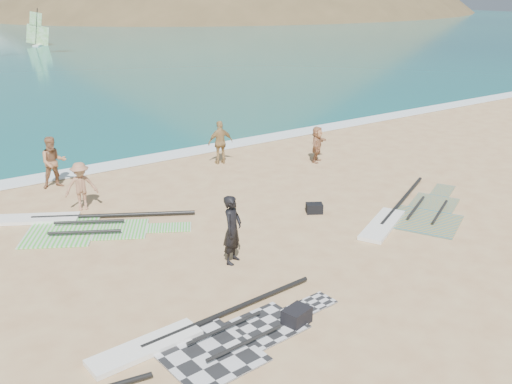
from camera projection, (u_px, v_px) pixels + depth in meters
ground at (306, 281)px, 14.60m from camera, size 300.00×300.00×0.00m
surf_line at (121, 165)px, 24.09m from camera, size 300.00×1.20×0.04m
headland_main at (245, 12)px, 160.53m from camera, size 143.00×143.00×45.00m
headland_minor at (317, 8)px, 187.01m from camera, size 70.00×70.00×28.00m
rig_grey at (205, 338)px, 12.17m from camera, size 5.82×2.35×0.20m
rig_green at (74, 224)px, 17.96m from camera, size 5.87×4.62×0.21m
rig_orange at (409, 215)px, 18.72m from camera, size 6.38×4.24×0.20m
gear_bag_near at (297, 316)px, 12.71m from camera, size 0.70×0.58×0.39m
gear_bag_far at (314, 208)px, 18.95m from camera, size 0.66×0.60×0.32m
person_wetsuit at (232, 230)px, 15.31m from camera, size 0.84×0.77×1.93m
beachgoer_left at (53, 162)px, 21.11m from camera, size 1.01×0.83×1.94m
beachgoer_mid at (81, 186)px, 19.03m from camera, size 1.16×0.80×1.65m
beachgoer_back at (220, 142)px, 23.96m from camera, size 1.15×0.65×1.85m
beachgoer_right at (317, 144)px, 24.24m from camera, size 1.45×1.20×1.55m
windsurfer_right at (38, 35)px, 70.88m from camera, size 2.57×2.48×4.58m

